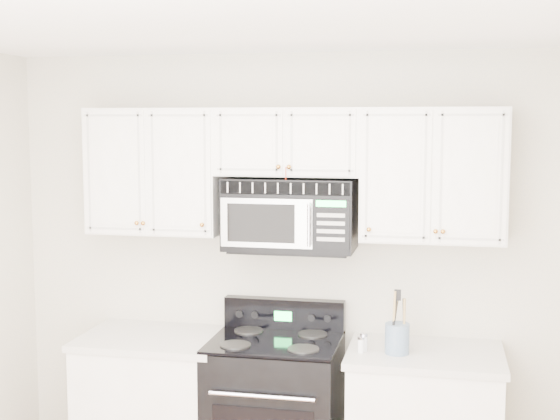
# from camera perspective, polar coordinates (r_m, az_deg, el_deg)

# --- Properties ---
(room) EXTENTS (3.51, 3.51, 2.61)m
(room) POSITION_cam_1_polar(r_m,az_deg,el_deg) (3.12, -4.96, -10.15)
(room) COLOR #905E44
(room) RESTS_ON ground
(base_cabinet_left) EXTENTS (0.86, 0.65, 0.92)m
(base_cabinet_left) POSITION_cam_1_polar(r_m,az_deg,el_deg) (4.94, -9.09, -14.55)
(base_cabinet_left) COLOR white
(base_cabinet_left) RESTS_ON ground
(range) EXTENTS (0.74, 0.68, 1.12)m
(range) POSITION_cam_1_polar(r_m,az_deg,el_deg) (4.72, -0.36, -14.74)
(range) COLOR black
(range) RESTS_ON ground
(upper_cabinets) EXTENTS (2.44, 0.37, 0.75)m
(upper_cabinets) POSITION_cam_1_polar(r_m,az_deg,el_deg) (4.54, 0.74, 3.23)
(upper_cabinets) COLOR white
(upper_cabinets) RESTS_ON ground
(microwave) EXTENTS (0.75, 0.43, 0.42)m
(microwave) POSITION_cam_1_polar(r_m,az_deg,el_deg) (4.53, 0.77, -0.27)
(microwave) COLOR black
(microwave) RESTS_ON ground
(utensil_crock) EXTENTS (0.13, 0.13, 0.36)m
(utensil_crock) POSITION_cam_1_polar(r_m,az_deg,el_deg) (4.39, 8.57, -9.15)
(utensil_crock) COLOR slate
(utensil_crock) RESTS_ON base_cabinet_right
(shaker_salt) EXTENTS (0.04, 0.04, 0.09)m
(shaker_salt) POSITION_cam_1_polar(r_m,az_deg,el_deg) (4.39, 5.94, -9.76)
(shaker_salt) COLOR silver
(shaker_salt) RESTS_ON base_cabinet_right
(shaker_pepper) EXTENTS (0.04, 0.04, 0.10)m
(shaker_pepper) POSITION_cam_1_polar(r_m,az_deg,el_deg) (4.42, 6.15, -9.58)
(shaker_pepper) COLOR silver
(shaker_pepper) RESTS_ON base_cabinet_right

